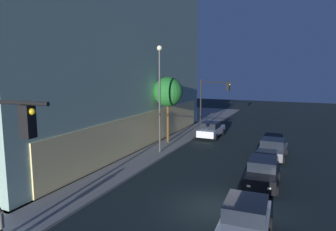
{
  "coord_description": "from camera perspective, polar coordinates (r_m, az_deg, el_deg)",
  "views": [
    {
      "loc": [
        -14.38,
        -3.78,
        6.99
      ],
      "look_at": [
        4.73,
        4.65,
        3.92
      ],
      "focal_mm": 32.44,
      "sensor_mm": 36.0,
      "label": 1
    }
  ],
  "objects": [
    {
      "name": "car_white",
      "position": [
        32.61,
        8.11,
        -2.61
      ],
      "size": [
        4.72,
        2.07,
        1.65
      ],
      "color": "silver",
      "rests_on": "ground"
    },
    {
      "name": "traffic_light_far_corner",
      "position": [
        35.21,
        8.03,
        3.62
      ],
      "size": [
        0.55,
        3.87,
        5.91
      ],
      "color": "black",
      "rests_on": "sidewalk_corner"
    },
    {
      "name": "ground_plane",
      "position": [
        16.43,
        8.59,
        -16.93
      ],
      "size": [
        120.0,
        120.0,
        0.0
      ],
      "primitive_type": "plane",
      "color": "black"
    },
    {
      "name": "modern_building",
      "position": [
        33.7,
        -20.54,
        12.8
      ],
      "size": [
        29.36,
        21.4,
        19.99
      ],
      "color": "#4C4C51",
      "rests_on": "ground"
    },
    {
      "name": "sidewalk_tree",
      "position": [
        29.04,
        -0.02,
        4.42
      ],
      "size": [
        2.86,
        2.86,
        6.3
      ],
      "color": "brown",
      "rests_on": "sidewalk_corner"
    },
    {
      "name": "car_grey",
      "position": [
        26.01,
        19.04,
        -5.93
      ],
      "size": [
        4.22,
        2.34,
        1.52
      ],
      "color": "slate",
      "rests_on": "ground"
    },
    {
      "name": "street_lamp_sidewalk",
      "position": [
        25.24,
        -1.58,
        5.32
      ],
      "size": [
        0.44,
        0.44,
        8.91
      ],
      "color": "#3F3F3F",
      "rests_on": "sidewalk_corner"
    },
    {
      "name": "car_silver",
      "position": [
        13.49,
        14.21,
        -18.91
      ],
      "size": [
        4.48,
        2.25,
        1.7
      ],
      "color": "#B7BABF",
      "rests_on": "ground"
    },
    {
      "name": "car_black",
      "position": [
        19.76,
        17.27,
        -10.16
      ],
      "size": [
        4.29,
        2.17,
        1.64
      ],
      "color": "black",
      "rests_on": "ground"
    }
  ]
}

